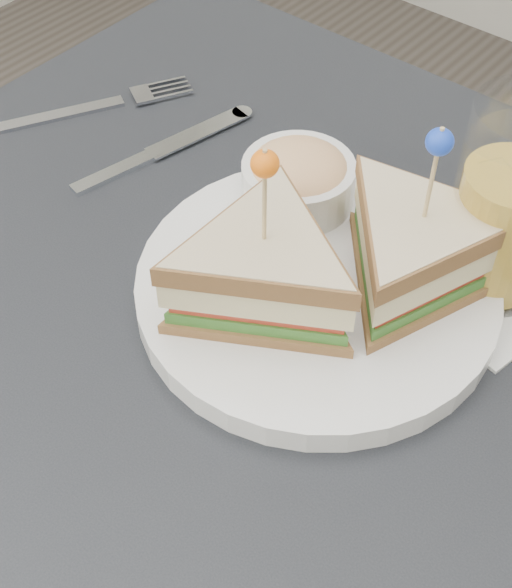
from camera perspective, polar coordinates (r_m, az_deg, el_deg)
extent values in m
cube|color=black|center=(0.63, -1.29, -4.05)|extent=(0.80, 0.80, 0.03)
cylinder|color=black|center=(1.24, -2.87, 3.35)|extent=(0.04, 0.04, 0.72)
cylinder|color=white|center=(0.64, 4.25, 0.27)|extent=(0.28, 0.28, 0.02)
cylinder|color=white|center=(0.63, 4.31, 0.93)|extent=(0.28, 0.28, 0.01)
cylinder|color=tan|center=(0.54, 0.59, 6.31)|extent=(0.00, 0.00, 0.09)
sphere|color=orange|center=(0.52, 0.62, 9.06)|extent=(0.02, 0.02, 0.02)
cylinder|color=tan|center=(0.57, 12.12, 7.65)|extent=(0.00, 0.00, 0.09)
sphere|color=#193EBF|center=(0.55, 12.67, 10.30)|extent=(0.02, 0.02, 0.02)
cylinder|color=white|center=(0.68, 2.94, 7.60)|extent=(0.09, 0.09, 0.04)
ellipsoid|color=#E0B772|center=(0.67, 2.99, 8.55)|extent=(0.08, 0.08, 0.04)
cube|color=#B5B8C1|center=(0.84, -13.58, 12.02)|extent=(0.08, 0.12, 0.00)
cube|color=#B5B8C1|center=(0.85, -7.94, 13.58)|extent=(0.03, 0.03, 0.00)
cube|color=silver|center=(0.76, -9.69, 8.42)|extent=(0.03, 0.09, 0.01)
cube|color=silver|center=(0.79, -4.12, 11.12)|extent=(0.04, 0.11, 0.00)
cylinder|color=silver|center=(0.82, -0.98, 12.54)|extent=(0.02, 0.02, 0.00)
cube|color=white|center=(0.68, 15.65, 0.92)|extent=(0.15, 0.15, 0.00)
cylinder|color=gold|center=(0.64, 16.69, 4.42)|extent=(0.09, 0.09, 0.10)
cylinder|color=white|center=(0.62, 17.20, 6.11)|extent=(0.10, 0.10, 0.16)
cube|color=white|center=(0.61, 16.25, 7.72)|extent=(0.03, 0.03, 0.02)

